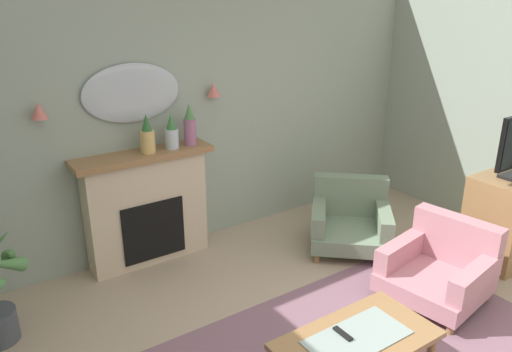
{
  "coord_description": "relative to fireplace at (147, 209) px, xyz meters",
  "views": [
    {
      "loc": [
        -2.39,
        -1.68,
        2.62
      ],
      "look_at": [
        -0.12,
        1.67,
        1.11
      ],
      "focal_mm": 34.96,
      "sensor_mm": 36.0,
      "label": 1
    }
  ],
  "objects": [
    {
      "name": "coffee_table",
      "position": [
        0.45,
        -2.49,
        -0.19
      ],
      "size": [
        1.1,
        0.6,
        0.45
      ],
      "color": "olive",
      "rests_on": "ground"
    },
    {
      "name": "mantel_vase_right",
      "position": [
        0.05,
        -0.03,
        0.75
      ],
      "size": [
        0.14,
        0.14,
        0.38
      ],
      "color": "tan",
      "rests_on": "fireplace"
    },
    {
      "name": "fireplace",
      "position": [
        0.0,
        0.0,
        0.0
      ],
      "size": [
        1.36,
        0.36,
        1.16
      ],
      "color": "beige",
      "rests_on": "ground"
    },
    {
      "name": "wall_mirror",
      "position": [
        0.0,
        0.14,
        1.14
      ],
      "size": [
        0.96,
        0.06,
        0.56
      ],
      "primitive_type": "ellipsoid",
      "color": "#B2BCC6"
    },
    {
      "name": "wall_sconce_right",
      "position": [
        0.85,
        0.09,
        1.09
      ],
      "size": [
        0.14,
        0.14,
        0.14
      ],
      "primitive_type": "cone",
      "color": "#D17066"
    },
    {
      "name": "tv_cabinet",
      "position": [
        3.04,
        -2.02,
        -0.12
      ],
      "size": [
        0.8,
        0.57,
        0.9
      ],
      "color": "olive",
      "rests_on": "ground"
    },
    {
      "name": "wall_back",
      "position": [
        0.74,
        0.22,
        0.85
      ],
      "size": [
        6.7,
        0.1,
        2.85
      ],
      "primitive_type": "cube",
      "color": "#93A393",
      "rests_on": "ground"
    },
    {
      "name": "mantel_vase_left",
      "position": [
        0.3,
        -0.03,
        0.74
      ],
      "size": [
        0.13,
        0.13,
        0.35
      ],
      "color": "silver",
      "rests_on": "fireplace"
    },
    {
      "name": "tv_remote",
      "position": [
        0.38,
        -2.42,
        -0.12
      ],
      "size": [
        0.04,
        0.16,
        0.02
      ],
      "primitive_type": "cube",
      "color": "black",
      "rests_on": "coffee_table"
    },
    {
      "name": "armchair_beside_couch",
      "position": [
        1.92,
        -0.92,
        -0.27
      ],
      "size": [
        1.14,
        1.14,
        0.71
      ],
      "color": "gray",
      "rests_on": "ground"
    },
    {
      "name": "mantel_vase_centre",
      "position": [
        0.5,
        -0.03,
        0.78
      ],
      "size": [
        0.12,
        0.12,
        0.43
      ],
      "color": "#9E6084",
      "rests_on": "fireplace"
    },
    {
      "name": "wall_sconce_left",
      "position": [
        -0.85,
        0.09,
        1.09
      ],
      "size": [
        0.14,
        0.14,
        0.14
      ],
      "primitive_type": "cone",
      "color": "#D17066"
    },
    {
      "name": "armchair_near_fireplace",
      "position": [
        1.9,
        -2.09,
        -0.27
      ],
      "size": [
        0.94,
        0.93,
        0.71
      ],
      "color": "#B77A84",
      "rests_on": "ground"
    }
  ]
}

